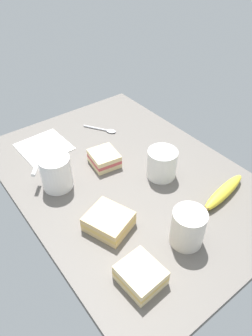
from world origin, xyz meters
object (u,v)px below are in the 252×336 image
at_px(sandwich_side, 104,158).
at_px(banana, 224,192).
at_px(sandwich_extra, 141,275).
at_px(spoon, 105,130).
at_px(coffee_mug_spare, 188,227).
at_px(coffee_mug_milky, 162,163).
at_px(paper_napkin, 44,147).
at_px(coffee_mug_black, 56,172).
at_px(sandwich_main, 109,221).

height_order(sandwich_side, banana, sandwich_side).
relative_size(sandwich_extra, spoon, 0.85).
bearing_deg(coffee_mug_spare, coffee_mug_milky, -27.98).
height_order(banana, paper_napkin, banana).
xyz_separation_m(coffee_mug_milky, spoon, (0.31, -0.00, -0.04)).
xyz_separation_m(coffee_mug_spare, spoon, (0.53, -0.12, -0.05)).
height_order(coffee_mug_black, paper_napkin, coffee_mug_black).
bearing_deg(banana, sandwich_side, 29.58).
distance_m(sandwich_main, sandwich_extra, 0.17).
height_order(coffee_mug_milky, sandwich_main, coffee_mug_milky).
distance_m(coffee_mug_black, banana, 0.49).
bearing_deg(sandwich_main, coffee_mug_milky, -74.12).
height_order(coffee_mug_milky, sandwich_extra, coffee_mug_milky).
bearing_deg(sandwich_main, coffee_mug_black, 7.90).
distance_m(spoon, paper_napkin, 0.23).
xyz_separation_m(coffee_mug_spare, sandwich_extra, (-0.02, 0.16, -0.03)).
height_order(coffee_mug_spare, paper_napkin, coffee_mug_spare).
bearing_deg(spoon, banana, -171.02).
relative_size(banana, paper_napkin, 1.23).
distance_m(coffee_mug_spare, banana, 0.20).
relative_size(coffee_mug_milky, spoon, 0.98).
distance_m(sandwich_main, spoon, 0.45).
relative_size(coffee_mug_spare, sandwich_side, 1.01).
bearing_deg(sandwich_main, spoon, -32.96).
bearing_deg(coffee_mug_black, banana, -132.81).
bearing_deg(sandwich_side, spoon, -34.54).
bearing_deg(coffee_mug_black, spoon, -60.00).
relative_size(sandwich_main, banana, 0.68).
bearing_deg(coffee_mug_spare, coffee_mug_black, 23.15).
xyz_separation_m(sandwich_main, spoon, (0.38, -0.25, -0.02)).
height_order(coffee_mug_black, banana, coffee_mug_black).
bearing_deg(coffee_mug_spare, paper_napkin, 10.53).
distance_m(coffee_mug_milky, banana, 0.20).
xyz_separation_m(coffee_mug_milky, sandwich_main, (-0.07, 0.25, -0.03)).
relative_size(sandwich_side, sandwich_extra, 1.01).
bearing_deg(paper_napkin, sandwich_side, -150.28).
xyz_separation_m(coffee_mug_black, coffee_mug_milky, (-0.15, -0.28, -0.01)).
distance_m(coffee_mug_spare, sandwich_extra, 0.16).
height_order(sandwich_extra, spoon, sandwich_extra).
bearing_deg(spoon, paper_napkin, 79.08).
bearing_deg(sandwich_extra, coffee_mug_milky, -49.42).
bearing_deg(sandwich_extra, coffee_mug_spare, -84.14).
height_order(banana, spoon, banana).
xyz_separation_m(coffee_mug_milky, coffee_mug_spare, (-0.22, 0.12, 0.00)).
xyz_separation_m(spoon, paper_napkin, (0.04, 0.23, -0.00)).
relative_size(sandwich_main, paper_napkin, 0.85).
height_order(coffee_mug_black, coffee_mug_spare, coffee_mug_black).
distance_m(sandwich_main, sandwich_side, 0.26).
bearing_deg(sandwich_side, banana, -150.42).
relative_size(sandwich_side, paper_napkin, 0.63).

